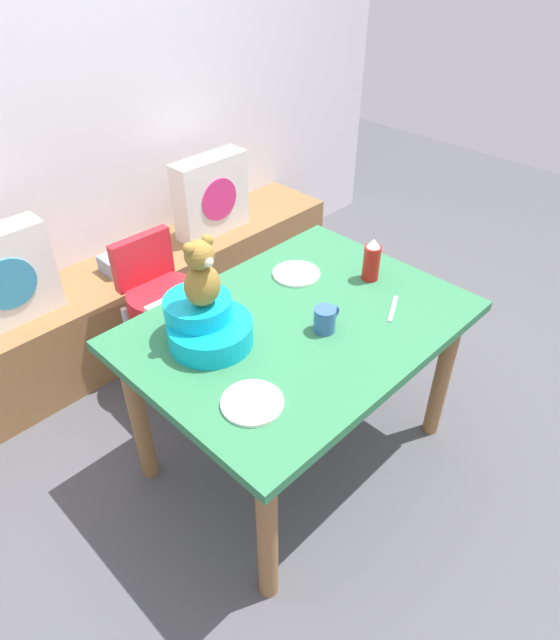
{
  "coord_description": "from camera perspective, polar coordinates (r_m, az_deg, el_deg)",
  "views": [
    {
      "loc": [
        -1.22,
        -1.1,
        2.0
      ],
      "look_at": [
        0.0,
        0.1,
        0.69
      ],
      "focal_mm": 30.92,
      "sensor_mm": 36.0,
      "label": 1
    }
  ],
  "objects": [
    {
      "name": "window_bench",
      "position": [
        3.15,
        -14.53,
        1.95
      ],
      "size": [
        2.6,
        0.44,
        0.46
      ],
      "primitive_type": "cube",
      "color": "olive",
      "rests_on": "ground_plane"
    },
    {
      "name": "coffee_mug",
      "position": [
        2.0,
        4.7,
        0.07
      ],
      "size": [
        0.12,
        0.08,
        0.09
      ],
      "color": "#335999",
      "rests_on": "dining_table"
    },
    {
      "name": "highchair",
      "position": [
        2.63,
        -12.1,
        2.36
      ],
      "size": [
        0.34,
        0.45,
        0.79
      ],
      "color": "red",
      "rests_on": "ground_plane"
    },
    {
      "name": "book_stack",
      "position": [
        2.98,
        -16.1,
        5.85
      ],
      "size": [
        0.2,
        0.14,
        0.09
      ],
      "primitive_type": "cube",
      "color": "#788AA6",
      "rests_on": "window_bench"
    },
    {
      "name": "ketchup_bottle",
      "position": [
        2.29,
        9.47,
        6.11
      ],
      "size": [
        0.07,
        0.07,
        0.18
      ],
      "color": "red",
      "rests_on": "dining_table"
    },
    {
      "name": "infant_seat_teal",
      "position": [
        1.95,
        -7.63,
        -0.43
      ],
      "size": [
        0.3,
        0.33,
        0.16
      ],
      "color": "#0DADCE",
      "rests_on": "dining_table"
    },
    {
      "name": "dinner_plate_far",
      "position": [
        1.74,
        -2.89,
        -8.54
      ],
      "size": [
        0.2,
        0.2,
        0.01
      ],
      "primitive_type": "cylinder",
      "color": "white",
      "rests_on": "dining_table"
    },
    {
      "name": "teddy_bear",
      "position": [
        1.83,
        -8.14,
        4.68
      ],
      "size": [
        0.13,
        0.12,
        0.25
      ],
      "color": "olive",
      "rests_on": "infant_seat_teal"
    },
    {
      "name": "pillow_floral_right",
      "position": [
        3.18,
        -7.15,
        12.65
      ],
      "size": [
        0.44,
        0.15,
        0.44
      ],
      "color": "white",
      "rests_on": "window_bench"
    },
    {
      "name": "pillow_floral_left",
      "position": [
        2.7,
        -26.81,
        3.91
      ],
      "size": [
        0.44,
        0.15,
        0.44
      ],
      "color": "white",
      "rests_on": "window_bench"
    },
    {
      "name": "back_wall",
      "position": [
        2.93,
        -21.08,
        21.45
      ],
      "size": [
        4.4,
        0.1,
        2.6
      ],
      "primitive_type": "cube",
      "color": "silver",
      "rests_on": "ground_plane"
    },
    {
      "name": "table_fork",
      "position": [
        2.16,
        11.62,
        1.16
      ],
      "size": [
        0.16,
        0.09,
        0.01
      ],
      "primitive_type": "cube",
      "rotation": [
        0.0,
        0.0,
        2.04
      ],
      "color": "silver",
      "rests_on": "dining_table"
    },
    {
      "name": "ground_plane",
      "position": [
        2.58,
        1.62,
        -13.23
      ],
      "size": [
        8.0,
        8.0,
        0.0
      ],
      "primitive_type": "plane",
      "color": "#4C4C51"
    },
    {
      "name": "dinner_plate_near",
      "position": [
        2.32,
        1.7,
        4.81
      ],
      "size": [
        0.2,
        0.2,
        0.01
      ],
      "primitive_type": "cylinder",
      "color": "white",
      "rests_on": "dining_table"
    },
    {
      "name": "dining_table",
      "position": [
        2.13,
        1.92,
        -2.33
      ],
      "size": [
        1.25,
        0.92,
        0.74
      ],
      "color": "#2D7247",
      "rests_on": "ground_plane"
    }
  ]
}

